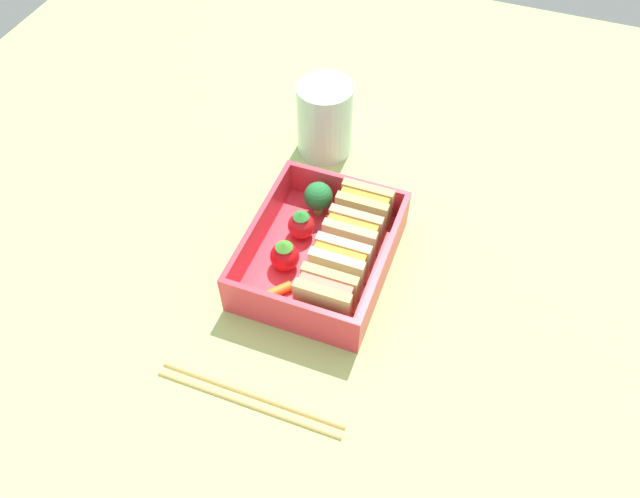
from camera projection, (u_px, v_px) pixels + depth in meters
ground_plane at (320, 270)px, 67.94cm from camera, size 120.00×120.00×2.00cm
bento_tray at (320, 261)px, 66.69cm from camera, size 17.86×14.43×1.20cm
bento_rim at (320, 246)px, 64.68cm from camera, size 17.86×14.43×3.93cm
sandwich_left at (364, 210)px, 67.20cm from camera, size 3.12×5.69×4.95cm
sandwich_center_left at (352, 236)px, 64.84cm from camera, size 3.12×5.69×4.95cm
sandwich_center at (340, 265)px, 62.49cm from camera, size 3.12×5.69×4.95cm
sandwich_center_right at (326, 296)px, 60.14cm from camera, size 3.12×5.69×4.95cm
broccoli_floret at (318, 197)px, 68.41cm from camera, size 3.18×3.18×4.15cm
strawberry_far_left at (301, 225)px, 66.99cm from camera, size 2.95×2.95×3.55cm
strawberry_left at (285, 256)px, 64.29cm from camera, size 3.08×3.08×3.68cm
carrot_stick_far_left at (274, 293)px, 62.79cm from camera, size 3.51×3.29×1.03cm
chopstick_pair at (250, 398)px, 57.15cm from camera, size 1.76×18.34×0.70cm
drinking_glass at (325, 119)px, 75.09cm from camera, size 6.76×6.76×9.34cm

